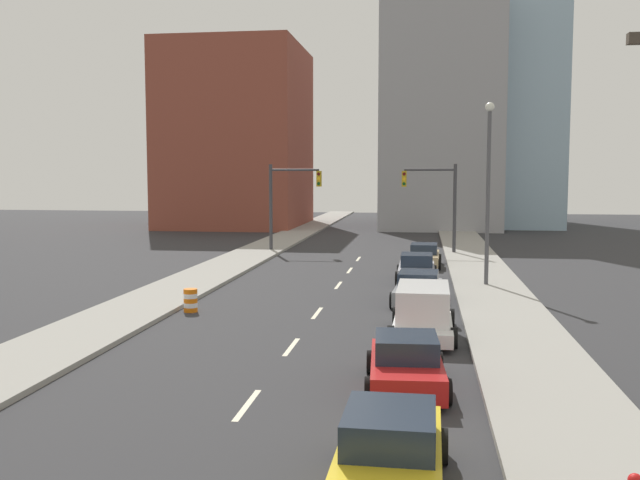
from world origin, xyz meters
The scene contains 21 objects.
sidewalk_left centered at (-7.46, 49.86, 0.09)m, with size 3.48×99.71×0.17m.
sidewalk_right centered at (7.46, 49.86, 0.09)m, with size 3.48×99.71×0.17m.
lane_stripe_at_13m centered at (0.00, 13.10, 0.00)m, with size 0.16×2.40×0.01m, color beige.
lane_stripe_at_19m centered at (0.00, 19.00, 0.00)m, with size 0.16×2.40×0.01m, color beige.
lane_stripe_at_25m centered at (0.00, 24.71, 0.00)m, with size 0.16×2.40×0.01m, color beige.
lane_stripe_at_32m centered at (0.00, 32.02, 0.00)m, with size 0.16×2.40×0.01m, color beige.
lane_stripe_at_38m centered at (0.00, 37.64, 0.00)m, with size 0.16×2.40×0.01m, color beige.
lane_stripe_at_43m centered at (0.00, 43.33, 0.00)m, with size 0.16×2.40×0.01m, color beige.
building_brick_left centered at (-15.59, 71.48, 9.51)m, with size 14.00×16.00×19.03m.
building_office_center centered at (5.84, 75.48, 11.32)m, with size 12.00×20.00×22.63m.
building_glass_right centered at (11.80, 79.48, 16.08)m, with size 13.00×20.00×32.17m.
traffic_signal_left centered at (-5.62, 46.84, 4.04)m, with size 3.80×0.35×6.30m.
traffic_signal_right centered at (5.34, 46.84, 4.04)m, with size 3.80×0.35×6.30m.
traffic_barrel centered at (-5.15, 24.24, 0.47)m, with size 0.56×0.56×0.95m.
street_lamp centered at (7.33, 32.34, 5.21)m, with size 0.44×0.44×9.07m.
sedan_yellow centered at (3.65, 8.82, 0.68)m, with size 2.14×4.50×1.49m.
sedan_red centered at (3.80, 15.02, 0.65)m, with size 2.30×4.31×1.41m.
box_truck_white centered at (4.23, 21.05, 0.87)m, with size 2.31×5.31×1.80m.
sedan_gray centered at (4.03, 27.52, 0.64)m, with size 2.37×4.75×1.39m.
sedan_silver centered at (3.90, 33.78, 0.68)m, with size 2.12×4.46×1.47m.
sedan_tan centered at (4.29, 40.01, 0.64)m, with size 2.18×4.66×1.40m.
Camera 1 is at (4.17, -3.39, 5.62)m, focal length 40.00 mm.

